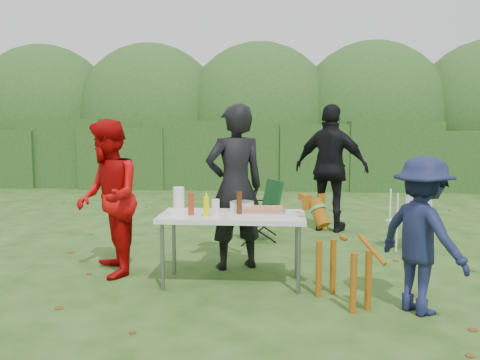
# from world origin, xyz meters

# --- Properties ---
(ground) EXTENTS (80.00, 80.00, 0.00)m
(ground) POSITION_xyz_m (0.00, 0.00, 0.00)
(ground) COLOR #1E4211
(hedge_row) EXTENTS (22.00, 1.40, 1.70)m
(hedge_row) POSITION_xyz_m (0.00, 8.00, 0.85)
(hedge_row) COLOR #23471C
(hedge_row) RESTS_ON ground
(shrub_backdrop) EXTENTS (20.00, 2.60, 3.20)m
(shrub_backdrop) POSITION_xyz_m (0.00, 9.60, 1.60)
(shrub_backdrop) COLOR #3D6628
(shrub_backdrop) RESTS_ON ground
(folding_table) EXTENTS (1.50, 0.70, 0.74)m
(folding_table) POSITION_xyz_m (0.11, 0.06, 0.69)
(folding_table) COLOR silver
(folding_table) RESTS_ON ground
(person_cook) EXTENTS (0.82, 0.70, 1.90)m
(person_cook) POSITION_xyz_m (0.08, 0.63, 0.95)
(person_cook) COLOR black
(person_cook) RESTS_ON ground
(person_red_jacket) EXTENTS (0.94, 1.03, 1.73)m
(person_red_jacket) POSITION_xyz_m (-1.28, 0.25, 0.86)
(person_red_jacket) COLOR #B10607
(person_red_jacket) RESTS_ON ground
(person_black_puffy) EXTENTS (1.25, 0.91, 1.97)m
(person_black_puffy) POSITION_xyz_m (1.39, 2.78, 0.99)
(person_black_puffy) COLOR black
(person_black_puffy) RESTS_ON ground
(child) EXTENTS (0.94, 1.04, 1.39)m
(child) POSITION_xyz_m (1.85, -0.62, 0.70)
(child) COLOR #151B3E
(child) RESTS_ON ground
(dog) EXTENTS (0.88, 1.05, 0.95)m
(dog) POSITION_xyz_m (1.19, -0.45, 0.47)
(dog) COLOR #8C4D0E
(dog) RESTS_ON ground
(camping_chair) EXTENTS (0.74, 0.74, 0.88)m
(camping_chair) POSITION_xyz_m (0.31, 2.01, 0.44)
(camping_chair) COLOR #113D1C
(camping_chair) RESTS_ON ground
(lawn_chair) EXTENTS (0.66, 0.66, 0.79)m
(lawn_chair) POSITION_xyz_m (2.33, 1.76, 0.40)
(lawn_chair) COLOR #4293BF
(lawn_chair) RESTS_ON ground
(food_tray) EXTENTS (0.45, 0.30, 0.02)m
(food_tray) POSITION_xyz_m (0.43, 0.19, 0.75)
(food_tray) COLOR #B7B7BA
(food_tray) RESTS_ON folding_table
(focaccia_bread) EXTENTS (0.40, 0.26, 0.04)m
(focaccia_bread) POSITION_xyz_m (0.43, 0.19, 0.78)
(focaccia_bread) COLOR #C4764D
(focaccia_bread) RESTS_ON food_tray
(mustard_bottle) EXTENTS (0.06, 0.06, 0.20)m
(mustard_bottle) POSITION_xyz_m (-0.14, -0.10, 0.84)
(mustard_bottle) COLOR #FAF500
(mustard_bottle) RESTS_ON folding_table
(ketchup_bottle) EXTENTS (0.06, 0.06, 0.22)m
(ketchup_bottle) POSITION_xyz_m (-0.31, -0.04, 0.85)
(ketchup_bottle) COLOR maroon
(ketchup_bottle) RESTS_ON folding_table
(beer_bottle) EXTENTS (0.06, 0.06, 0.24)m
(beer_bottle) POSITION_xyz_m (0.18, 0.07, 0.86)
(beer_bottle) COLOR #47230F
(beer_bottle) RESTS_ON folding_table
(paper_towel_roll) EXTENTS (0.12, 0.12, 0.26)m
(paper_towel_roll) POSITION_xyz_m (-0.48, 0.18, 0.87)
(paper_towel_roll) COLOR white
(paper_towel_roll) RESTS_ON folding_table
(cup_stack) EXTENTS (0.08, 0.08, 0.18)m
(cup_stack) POSITION_xyz_m (-0.05, -0.12, 0.83)
(cup_stack) COLOR white
(cup_stack) RESTS_ON folding_table
(pasta_bowl) EXTENTS (0.26, 0.26, 0.10)m
(pasta_bowl) POSITION_xyz_m (0.19, 0.27, 0.79)
(pasta_bowl) COLOR silver
(pasta_bowl) RESTS_ON folding_table
(plate_stack) EXTENTS (0.24, 0.24, 0.05)m
(plate_stack) POSITION_xyz_m (-0.45, -0.02, 0.77)
(plate_stack) COLOR white
(plate_stack) RESTS_ON folding_table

